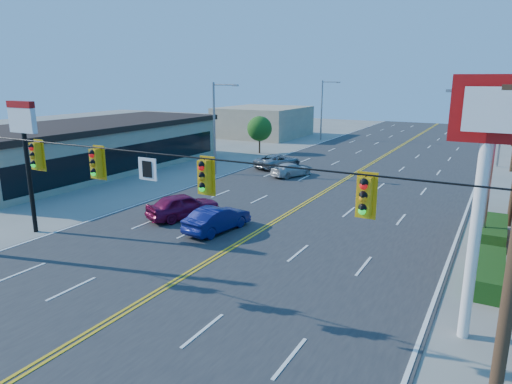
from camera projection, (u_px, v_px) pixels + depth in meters
The scene contains 16 objects.
ground at pixel (132, 309), 17.01m from camera, with size 160.00×160.00×0.00m, color gray.
road at pixel (323, 193), 33.98m from camera, with size 20.00×120.00×0.06m, color #2D2D30.
signal_span at pixel (120, 181), 15.87m from camera, with size 24.32×0.34×9.00m.
kfc_pylon at pixel (485, 158), 13.77m from camera, with size 2.20×0.36×8.50m.
strip_mall at pixel (91, 146), 42.05m from camera, with size 10.40×26.40×4.40m.
pizza_hut_sign at pixel (25, 140), 24.29m from camera, with size 1.90×0.30×6.85m.
streetlight_se at pixel (488, 158), 22.73m from camera, with size 2.55×0.25×8.00m.
streetlight_ne at pixel (501, 120), 43.10m from camera, with size 2.55×0.25×8.00m.
streetlight_sw at pixel (216, 123), 39.64m from camera, with size 2.55×0.25×8.00m.
streetlight_nw at pixel (323, 107), 61.71m from camera, with size 2.55×0.25×8.00m.
tree_west at pixel (260, 129), 51.28m from camera, with size 2.80×2.80×4.20m.
bld_west_far at pixel (263, 122), 66.61m from camera, with size 11.00×12.00×4.20m, color tan.
car_magenta at pixel (183, 207), 27.73m from camera, with size 1.81×4.50×1.53m, color maroon.
car_blue at pixel (217, 220), 25.36m from camera, with size 1.48×4.25×1.40m, color #0E1455.
car_white at pixel (291, 170), 39.51m from camera, with size 1.60×3.94×1.14m, color beige.
car_silver at pixel (278, 162), 43.03m from camera, with size 2.22×4.81×1.34m, color #929397.
Camera 1 is at (11.52, -11.25, 8.41)m, focal length 32.00 mm.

